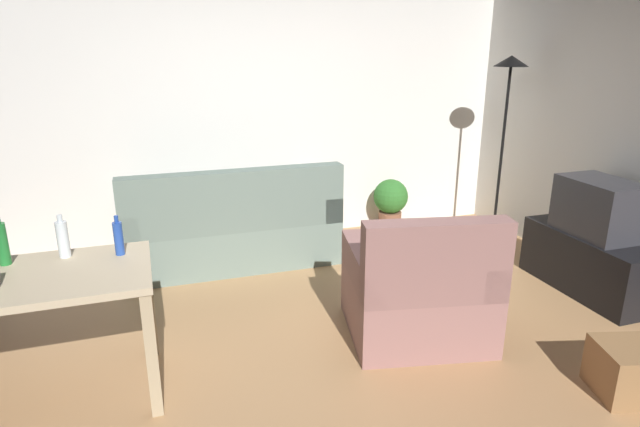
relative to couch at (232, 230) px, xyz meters
name	(u,v)px	position (x,y,z in m)	size (l,w,h in m)	color
ground_plane	(329,344)	(0.38, -1.59, -0.32)	(5.20, 4.40, 0.02)	tan
wall_rear	(256,105)	(0.38, 0.61, 1.04)	(5.20, 0.10, 2.70)	silver
couch	(232,230)	(0.00, 0.00, 0.00)	(1.87, 0.84, 0.92)	slate
tv_stand	(590,263)	(2.63, -1.47, -0.07)	(0.44, 1.10, 0.48)	black
tv	(599,208)	(2.63, -1.47, 0.39)	(0.41, 0.60, 0.44)	#2D2D33
torchiere_lamp	(507,99)	(2.63, -0.22, 1.11)	(0.32, 0.32, 1.81)	black
desk	(34,295)	(-1.30, -1.66, 0.34)	(1.21, 0.71, 0.76)	#C6B28E
potted_plant	(390,202)	(1.71, 0.31, 0.02)	(0.36, 0.36, 0.57)	brown
armchair	(419,293)	(0.99, -1.68, 0.01)	(1.05, 1.00, 0.92)	#996B66
storage_box	(640,370)	(1.88, -2.64, -0.16)	(0.48, 0.34, 0.30)	olive
bottle_green	(2,243)	(-1.45, -1.45, 0.58)	(0.06, 0.06, 0.28)	#1E722D
bottle_clear	(63,239)	(-1.15, -1.43, 0.56)	(0.06, 0.06, 0.25)	silver
bottle_blue	(119,238)	(-0.86, -1.49, 0.55)	(0.05, 0.05, 0.23)	#2347A3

